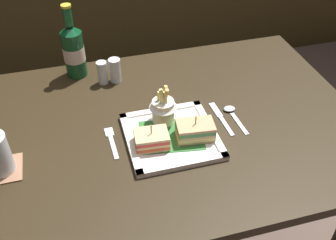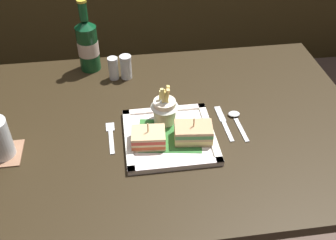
# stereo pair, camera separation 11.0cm
# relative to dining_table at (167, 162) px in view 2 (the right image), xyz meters

# --- Properties ---
(dining_table) EXTENTS (1.16, 0.80, 0.73)m
(dining_table) POSITION_rel_dining_table_xyz_m (0.00, 0.00, 0.00)
(dining_table) COLOR black
(dining_table) RESTS_ON ground_plane
(square_plate) EXTENTS (0.25, 0.25, 0.02)m
(square_plate) POSITION_rel_dining_table_xyz_m (0.00, -0.06, 0.17)
(square_plate) COLOR white
(square_plate) RESTS_ON dining_table
(sandwich_half_left) EXTENTS (0.10, 0.07, 0.07)m
(sandwich_half_left) POSITION_rel_dining_table_xyz_m (-0.06, -0.09, 0.19)
(sandwich_half_left) COLOR #D9AE7A
(sandwich_half_left) RESTS_ON square_plate
(sandwich_half_right) EXTENTS (0.11, 0.08, 0.08)m
(sandwich_half_right) POSITION_rel_dining_table_xyz_m (0.06, -0.09, 0.19)
(sandwich_half_right) COLOR tan
(sandwich_half_right) RESTS_ON square_plate
(fries_cup) EXTENTS (0.08, 0.08, 0.12)m
(fries_cup) POSITION_rel_dining_table_xyz_m (-0.00, 0.00, 0.22)
(fries_cup) COLOR #EFE1C8
(fries_cup) RESTS_ON square_plate
(beer_bottle) EXTENTS (0.07, 0.07, 0.25)m
(beer_bottle) POSITION_rel_dining_table_xyz_m (-0.22, 0.33, 0.26)
(beer_bottle) COLOR #164823
(beer_bottle) RESTS_ON dining_table
(drink_coaster) EXTENTS (0.10, 0.10, 0.00)m
(drink_coaster) POSITION_rel_dining_table_xyz_m (-0.45, -0.07, 0.16)
(drink_coaster) COLOR #92664B
(drink_coaster) RESTS_ON dining_table
(fork) EXTENTS (0.02, 0.13, 0.00)m
(fork) POSITION_rel_dining_table_xyz_m (-0.16, -0.03, 0.16)
(fork) COLOR silver
(fork) RESTS_ON dining_table
(knife) EXTENTS (0.02, 0.16, 0.00)m
(knife) POSITION_rel_dining_table_xyz_m (0.17, -0.02, 0.16)
(knife) COLOR silver
(knife) RESTS_ON dining_table
(spoon) EXTENTS (0.04, 0.13, 0.01)m
(spoon) POSITION_rel_dining_table_xyz_m (0.21, -0.01, 0.17)
(spoon) COLOR silver
(spoon) RESTS_ON dining_table
(salt_shaker) EXTENTS (0.03, 0.03, 0.08)m
(salt_shaker) POSITION_rel_dining_table_xyz_m (-0.14, 0.26, 0.20)
(salt_shaker) COLOR silver
(salt_shaker) RESTS_ON dining_table
(pepper_shaker) EXTENTS (0.04, 0.04, 0.08)m
(pepper_shaker) POSITION_rel_dining_table_xyz_m (-0.10, 0.26, 0.20)
(pepper_shaker) COLOR silver
(pepper_shaker) RESTS_ON dining_table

